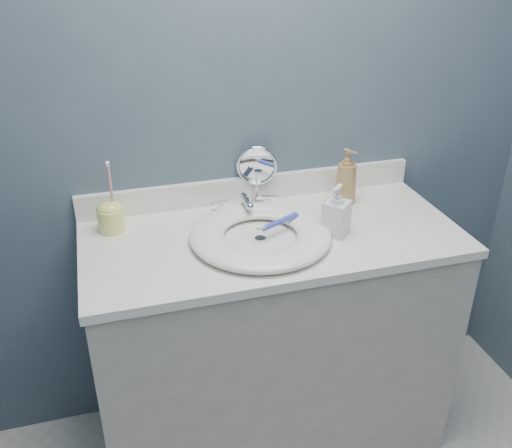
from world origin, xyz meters
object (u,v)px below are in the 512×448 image
object	(u,v)px
makeup_mirror	(257,172)
soap_bottle_clear	(337,210)
soap_bottle_amber	(346,176)
toothbrush_holder	(110,215)

from	to	relation	value
makeup_mirror	soap_bottle_clear	xyz separation A→B (m)	(0.18, -0.29, -0.03)
makeup_mirror	soap_bottle_clear	world-z (taller)	makeup_mirror
makeup_mirror	soap_bottle_amber	bearing A→B (deg)	-0.71
toothbrush_holder	soap_bottle_amber	bearing A→B (deg)	-0.95
makeup_mirror	toothbrush_holder	distance (m)	0.52
soap_bottle_amber	soap_bottle_clear	size ratio (longest dim) A/B	1.19
soap_bottle_amber	toothbrush_holder	xyz separation A→B (m)	(-0.82, 0.01, -0.05)
makeup_mirror	soap_bottle_amber	distance (m)	0.32
soap_bottle_clear	toothbrush_holder	world-z (taller)	toothbrush_holder
makeup_mirror	soap_bottle_amber	xyz separation A→B (m)	(0.30, -0.09, -0.02)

